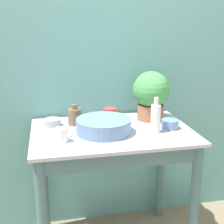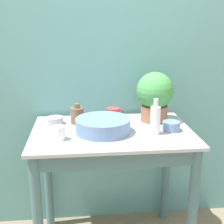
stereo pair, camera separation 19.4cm
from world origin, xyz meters
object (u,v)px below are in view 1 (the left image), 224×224
(bowl_small_steel, at_px, (52,122))
(mug_red, at_px, (110,114))
(bowl_wash_large, at_px, (104,126))
(bottle_tall, at_px, (156,118))
(bottle_short, at_px, (75,116))
(mug_white, at_px, (62,135))
(bowl_small_blue, at_px, (170,124))
(potted_plant, at_px, (151,94))

(bowl_small_steel, bearing_deg, mug_red, 8.21)
(bowl_wash_large, distance_m, bowl_small_steel, 0.36)
(mug_red, bearing_deg, bowl_wash_large, -110.24)
(bottle_tall, bearing_deg, bottle_short, 151.62)
(bowl_small_steel, bearing_deg, mug_white, -80.89)
(bowl_small_steel, xyz_separation_m, bowl_small_blue, (0.74, -0.20, 0.00))
(bowl_wash_large, xyz_separation_m, bowl_small_steel, (-0.31, 0.19, -0.02))
(potted_plant, relative_size, mug_white, 3.20)
(bowl_wash_large, distance_m, bottle_tall, 0.32)
(mug_white, bearing_deg, bottle_tall, 4.02)
(bottle_short, xyz_separation_m, bowl_small_blue, (0.59, -0.21, -0.03))
(bowl_wash_large, bearing_deg, bowl_small_steel, 147.99)
(bottle_tall, bearing_deg, bowl_small_blue, 22.99)
(bottle_tall, distance_m, mug_red, 0.38)
(bowl_wash_large, xyz_separation_m, mug_white, (-0.26, -0.10, -0.00))
(potted_plant, bearing_deg, mug_red, 169.00)
(bottle_short, xyz_separation_m, mug_red, (0.25, 0.05, -0.02))
(bowl_wash_large, bearing_deg, bottle_tall, -10.94)
(bottle_short, relative_size, mug_red, 1.13)
(bottle_tall, distance_m, bottle_short, 0.54)
(bottle_tall, xyz_separation_m, mug_white, (-0.57, -0.04, -0.05))
(bottle_short, bearing_deg, bowl_wash_large, -50.69)
(bottle_tall, xyz_separation_m, bowl_small_blue, (0.12, 0.05, -0.06))
(mug_white, height_order, mug_red, mug_white)
(potted_plant, bearing_deg, bowl_wash_large, -151.98)
(mug_white, height_order, bowl_small_steel, mug_white)
(bowl_small_blue, bearing_deg, potted_plant, 106.71)
(bowl_wash_large, height_order, bowl_small_steel, bowl_wash_large)
(bowl_wash_large, bearing_deg, bottle_short, 129.31)
(bowl_small_steel, bearing_deg, bottle_short, 1.09)
(bowl_wash_large, height_order, mug_red, bowl_wash_large)
(bottle_tall, height_order, mug_white, bottle_tall)
(mug_red, distance_m, bowl_small_blue, 0.43)
(bottle_tall, relative_size, bottle_short, 1.62)
(bowl_wash_large, distance_m, bottle_short, 0.25)
(bowl_wash_large, distance_m, mug_white, 0.28)
(potted_plant, xyz_separation_m, bowl_small_steel, (-0.68, -0.00, -0.16))
(bottle_tall, bearing_deg, bowl_wash_large, 169.06)
(bowl_wash_large, height_order, mug_white, bowl_wash_large)
(bowl_small_steel, bearing_deg, bottle_tall, -22.15)
(bowl_wash_large, bearing_deg, bowl_small_blue, -1.45)
(bottle_short, bearing_deg, bowl_small_blue, -19.23)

